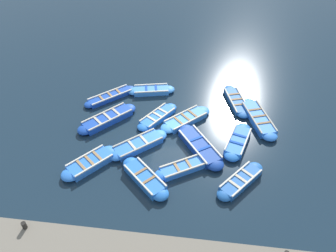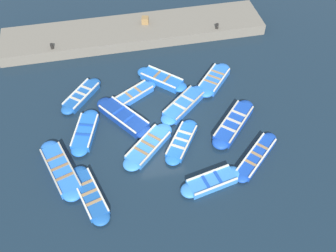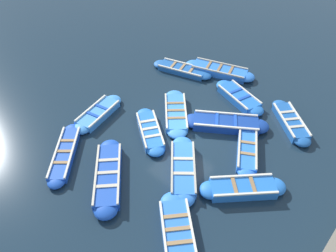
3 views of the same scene
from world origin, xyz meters
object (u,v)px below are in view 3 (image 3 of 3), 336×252
boat_drifting (243,188)px  boat_centre (183,169)px  boat_bow_out (182,70)px  boat_broadside (176,113)px  boat_near_quay (226,123)px  boat_end_of_row (177,232)px  boat_tucked (150,131)px  boat_stern_in (291,122)px  boat_outer_left (247,151)px  boat_outer_right (108,176)px  boat_alongside (98,114)px  boat_far_corner (239,97)px  boat_inner_gap (65,154)px  boat_mid_row (219,71)px

boat_drifting → boat_centre: 2.47m
boat_bow_out → boat_broadside: (-2.26, 3.15, 0.01)m
boat_near_quay → boat_end_of_row: bearing=108.8°
boat_tucked → boat_stern_in: bearing=-132.8°
boat_outer_left → boat_drifting: bearing=117.4°
boat_bow_out → boat_outer_right: (-2.84, 7.91, 0.05)m
boat_alongside → boat_outer_left: (-6.70, -2.74, -0.00)m
boat_near_quay → boat_far_corner: bearing=-73.0°
boat_near_quay → boat_inner_gap: bearing=56.8°
boat_stern_in → boat_outer_right: boat_outer_right is taller
boat_mid_row → boat_outer_right: 9.27m
boat_stern_in → boat_far_corner: (2.85, 0.03, 0.00)m
boat_far_corner → boat_centre: (-0.93, 5.57, -0.00)m
boat_stern_in → boat_outer_left: 3.01m
boat_stern_in → boat_alongside: bearing=38.3°
boat_drifting → boat_end_of_row: bearing=77.6°
boat_near_quay → boat_inner_gap: (4.02, 6.15, -0.05)m
boat_alongside → boat_broadside: bearing=-137.0°
boat_near_quay → boat_broadside: size_ratio=1.17×
boat_bow_out → boat_outer_right: bearing=109.7°
boat_far_corner → boat_alongside: boat_far_corner is taller
boat_drifting → boat_inner_gap: boat_drifting is taller
boat_centre → boat_outer_left: boat_centre is taller
boat_drifting → boat_outer_right: bearing=35.5°
boat_stern_in → boat_broadside: 5.45m
boat_end_of_row → boat_inner_gap: (5.97, 0.45, -0.04)m
boat_far_corner → boat_mid_row: bearing=-31.3°
boat_end_of_row → boat_alongside: boat_end_of_row is taller
boat_mid_row → boat_bow_out: (1.69, 1.28, -0.04)m
boat_end_of_row → boat_stern_in: bearing=-91.8°
boat_stern_in → boat_broadside: bearing=35.0°
boat_end_of_row → boat_centre: 2.82m
boat_tucked → boat_alongside: boat_alongside is taller
boat_tucked → boat_broadside: bearing=-91.4°
boat_outer_right → boat_centre: size_ratio=1.05×
boat_broadside → boat_stern_in: bearing=-145.0°
boat_drifting → boat_bow_out: bearing=-34.0°
boat_outer_right → boat_alongside: bearing=-33.1°
boat_bow_out → boat_inner_gap: boat_inner_gap is taller
boat_outer_left → boat_alongside: bearing=22.2°
boat_bow_out → boat_alongside: size_ratio=1.10×
boat_far_corner → boat_stern_in: bearing=-179.5°
boat_mid_row → boat_outer_left: 6.21m
boat_near_quay → boat_stern_in: size_ratio=1.26×
boat_bow_out → boat_near_quay: bearing=154.2°
boat_mid_row → boat_outer_right: size_ratio=1.17×
boat_bow_out → boat_drifting: boat_drifting is taller
boat_outer_right → boat_bow_out: bearing=-70.3°
boat_broadside → boat_tucked: bearing=88.6°
boat_broadside → boat_outer_left: 3.94m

